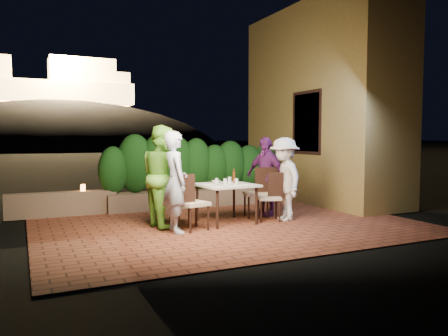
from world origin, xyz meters
TOP-DOWN VIEW (x-y plane):
  - ground at (0.00, 0.00)m, footprint 400.00×400.00m
  - terrace_floor at (0.00, 0.50)m, footprint 7.00×6.00m
  - building_wall at (3.60, 2.00)m, footprint 1.60×5.00m
  - window_pane at (2.82, 1.50)m, footprint 0.08×1.00m
  - window_frame at (2.81, 1.50)m, footprint 0.06×1.15m
  - planter at (0.20, 2.30)m, footprint 4.20×0.55m
  - hedge at (0.20, 2.30)m, footprint 4.00×0.70m
  - parapet at (-2.80, 2.30)m, footprint 2.20×0.30m
  - hill at (2.00, 60.00)m, footprint 52.00×40.00m
  - fortress at (2.00, 60.00)m, footprint 26.00×8.00m
  - dining_table at (-0.01, 0.17)m, footprint 1.07×1.07m
  - plate_nw at (-0.31, -0.11)m, footprint 0.21×0.21m
  - plate_sw at (-0.33, 0.36)m, footprint 0.24×0.24m
  - plate_ne at (0.30, -0.02)m, footprint 0.24×0.24m
  - plate_se at (0.22, 0.37)m, footprint 0.24×0.24m
  - plate_centre at (-0.03, 0.16)m, footprint 0.21×0.21m
  - plate_front at (0.05, -0.14)m, footprint 0.24×0.24m
  - glass_nw at (-0.09, 0.04)m, footprint 0.07×0.07m
  - glass_sw at (-0.12, 0.36)m, footprint 0.06×0.06m
  - glass_ne at (0.16, 0.07)m, footprint 0.06×0.06m
  - glass_se at (0.13, 0.31)m, footprint 0.07×0.07m
  - beer_bottle at (0.20, 0.26)m, footprint 0.05×0.05m
  - bowl at (-0.08, 0.50)m, footprint 0.19×0.19m
  - chair_left_front at (-0.82, -0.17)m, footprint 0.55×0.55m
  - chair_left_back at (-0.90, 0.33)m, footprint 0.54×0.54m
  - chair_right_front at (0.84, 0.01)m, footprint 0.57×0.57m
  - chair_right_back at (0.81, 0.47)m, footprint 0.59×0.59m
  - diner_blue at (-1.16, -0.21)m, footprint 0.44×0.65m
  - diner_green at (-1.21, 0.38)m, footprint 0.82×0.99m
  - diner_white at (1.14, -0.07)m, footprint 0.74×1.13m
  - diner_purple at (1.08, 0.55)m, footprint 0.71×1.05m
  - parapet_lamp at (-2.38, 2.30)m, footprint 0.10×0.10m

SIDE VIEW (x-z plane):
  - hill at x=2.00m, z-range -15.00..7.00m
  - terrace_floor at x=0.00m, z-range -0.15..0.00m
  - ground at x=0.00m, z-range -0.02..-0.02m
  - planter at x=0.20m, z-range 0.00..0.40m
  - parapet at x=-2.80m, z-range 0.00..0.50m
  - dining_table at x=-0.01m, z-range 0.00..0.75m
  - chair_left_back at x=-0.90m, z-range 0.00..0.92m
  - chair_right_front at x=0.84m, z-range 0.00..0.95m
  - chair_left_front at x=-0.82m, z-range 0.00..1.00m
  - chair_right_back at x=0.81m, z-range 0.00..1.02m
  - parapet_lamp at x=-2.38m, z-range 0.50..0.64m
  - plate_centre at x=-0.03m, z-range 0.75..0.76m
  - plate_nw at x=-0.31m, z-range 0.75..0.76m
  - plate_front at x=0.05m, z-range 0.75..0.76m
  - plate_ne at x=0.30m, z-range 0.75..0.76m
  - plate_sw at x=-0.33m, z-range 0.75..0.76m
  - plate_se at x=0.22m, z-range 0.75..0.76m
  - bowl at x=-0.08m, z-range 0.75..0.79m
  - glass_sw at x=-0.12m, z-range 0.75..0.85m
  - glass_ne at x=0.16m, z-range 0.75..0.86m
  - glass_nw at x=-0.09m, z-range 0.75..0.87m
  - glass_se at x=0.13m, z-range 0.75..0.87m
  - diner_white at x=1.14m, z-range 0.00..1.64m
  - diner_purple at x=1.08m, z-range 0.00..1.65m
  - diner_blue at x=-1.16m, z-range 0.00..1.75m
  - beer_bottle at x=0.20m, z-range 0.75..1.03m
  - diner_green at x=-1.21m, z-range 0.00..1.86m
  - hedge at x=0.20m, z-range 0.40..1.50m
  - window_pane at x=2.82m, z-range 1.30..2.70m
  - window_frame at x=2.81m, z-range 1.23..2.77m
  - building_wall at x=3.60m, z-range 0.00..5.00m
  - fortress at x=2.00m, z-range 6.50..14.50m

